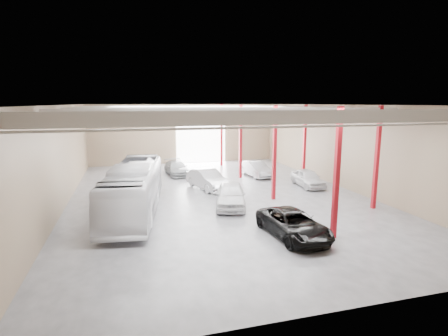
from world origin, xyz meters
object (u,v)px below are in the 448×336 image
black_sedan (293,224)px  car_row_c (177,168)px  car_right_near (256,169)px  coach_bus (134,189)px  car_row_b (208,179)px  car_row_a (231,195)px  car_right_far (308,178)px

black_sedan → car_row_c: bearing=97.5°
car_row_c → car_right_near: size_ratio=1.04×
coach_bus → car_row_c: size_ratio=2.47×
coach_bus → car_right_near: size_ratio=2.56×
car_row_c → coach_bus: bearing=-114.8°
coach_bus → car_row_b: (6.08, 5.10, -0.81)m
black_sedan → car_row_a: car_row_a is taller
car_row_b → car_right_near: size_ratio=1.09×
coach_bus → car_row_c: 12.49m
black_sedan → car_right_far: 12.17m
black_sedan → car_row_b: bearing=95.8°
black_sedan → car_row_c: (-3.73, 18.31, -0.03)m
coach_bus → black_sedan: 10.53m
coach_bus → car_row_a: coach_bus is taller
coach_bus → car_row_a: 6.53m
car_row_c → car_right_near: 7.98m
coach_bus → car_right_near: 14.79m
car_row_c → car_right_far: (10.26, -8.03, 0.05)m
coach_bus → car_row_b: bearing=49.0°
car_row_a → car_right_far: 9.08m
car_row_c → black_sedan: bearing=-82.6°
black_sedan → car_row_c: black_sedan is taller
car_right_near → car_row_c: bearing=153.4°
car_row_c → car_row_b: bearing=-79.7°
car_row_a → car_row_c: size_ratio=1.04×
car_right_far → coach_bus: bearing=-162.5°
car_right_near → car_right_far: (2.80, -5.20, -0.01)m
car_row_a → black_sedan: bearing=-59.3°
coach_bus → black_sedan: size_ratio=2.27×
black_sedan → car_right_far: car_right_far is taller
car_row_b → car_right_far: 8.68m
coach_bus → black_sedan: bearing=-30.3°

